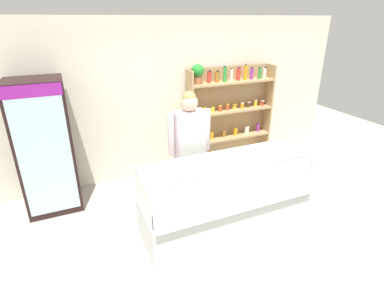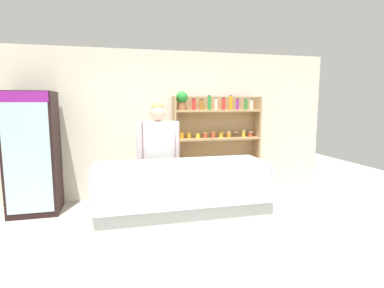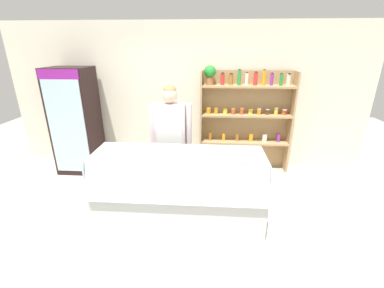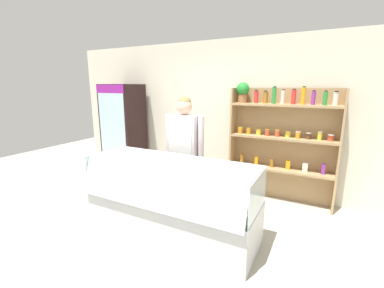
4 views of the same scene
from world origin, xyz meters
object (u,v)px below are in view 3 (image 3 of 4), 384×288
(deli_display_case, at_px, (179,201))
(drinks_fridge, at_px, (76,121))
(shop_clerk, at_px, (171,132))
(shelving_unit, at_px, (243,114))

(deli_display_case, bearing_deg, drinks_fridge, 144.54)
(deli_display_case, xyz_separation_m, shop_clerk, (-0.19, 0.71, 0.74))
(shelving_unit, relative_size, shop_clerk, 1.11)
(shelving_unit, xyz_separation_m, shop_clerk, (-1.20, -1.03, -0.03))
(deli_display_case, relative_size, shop_clerk, 1.25)
(shelving_unit, distance_m, deli_display_case, 2.16)
(drinks_fridge, xyz_separation_m, deli_display_case, (2.08, -1.48, -0.66))
(drinks_fridge, distance_m, shelving_unit, 3.10)
(deli_display_case, height_order, shop_clerk, shop_clerk)
(shelving_unit, height_order, shop_clerk, shelving_unit)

